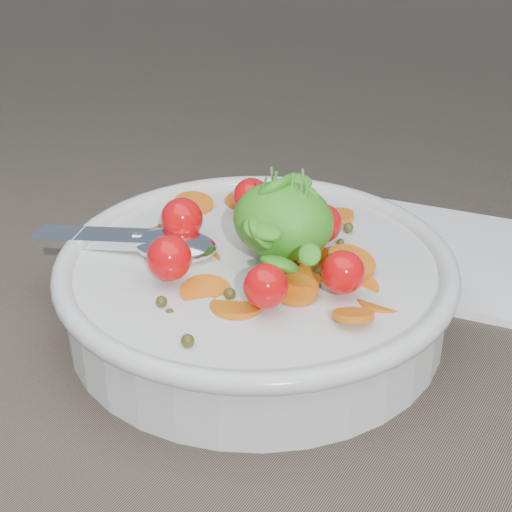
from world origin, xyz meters
The scene contains 3 objects.
ground centered at (0.00, 0.00, 0.00)m, with size 6.00×6.00×0.00m, color brown.
bowl centered at (-0.01, 0.02, 0.03)m, with size 0.28×0.26×0.11m.
napkin centered at (0.05, 0.17, 0.00)m, with size 0.18×0.16×0.01m, color white.
Camera 1 is at (0.23, -0.35, 0.30)m, focal length 55.00 mm.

